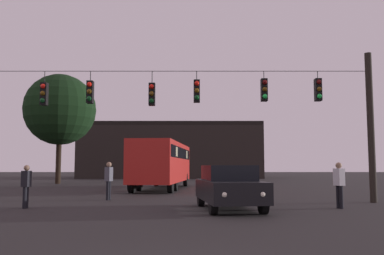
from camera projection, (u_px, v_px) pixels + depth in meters
name	position (u px, v px, depth m)	size (l,w,h in m)	color
ground_plane	(183.00, 188.00, 29.16)	(168.00, 168.00, 0.00)	black
overhead_signal_span	(177.00, 113.00, 17.37)	(16.34, 0.44, 6.29)	black
city_bus	(162.00, 161.00, 27.52)	(3.45, 11.18, 3.00)	#B21E19
car_near_right	(228.00, 186.00, 14.31)	(2.27, 4.48, 1.52)	black
pedestrian_crossing_left	(338.00, 182.00, 14.74)	(0.34, 0.42, 1.63)	black
pedestrian_crossing_center	(25.00, 184.00, 14.79)	(0.25, 0.37, 1.53)	black
pedestrian_crossing_right	(108.00, 178.00, 18.41)	(0.33, 0.41, 1.68)	black
corner_building	(171.00, 152.00, 56.98)	(22.90, 13.81, 7.03)	black
tree_left_silhouette	(59.00, 110.00, 36.35)	(6.22, 6.22, 9.58)	black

